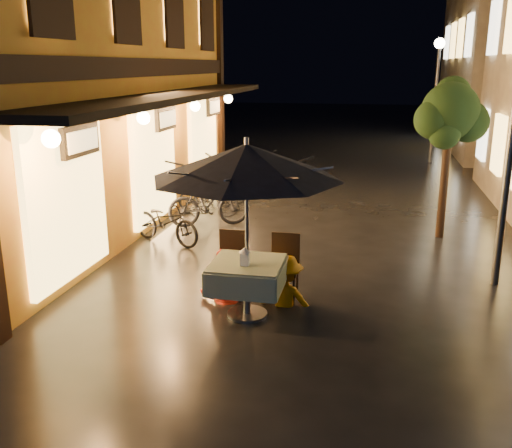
% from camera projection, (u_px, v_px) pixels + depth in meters
% --- Properties ---
extents(ground, '(90.00, 90.00, 0.00)m').
position_uv_depth(ground, '(289.00, 320.00, 7.74)').
color(ground, black).
rests_on(ground, ground).
extents(west_building, '(5.90, 11.40, 7.40)m').
position_uv_depth(west_building, '(43.00, 46.00, 11.64)').
color(west_building, gold).
rests_on(west_building, ground).
extents(street_tree, '(1.43, 1.20, 3.15)m').
position_uv_depth(street_tree, '(451.00, 115.00, 10.87)').
color(street_tree, black).
rests_on(street_tree, ground).
extents(streetlamp_far, '(0.36, 0.36, 4.23)m').
position_uv_depth(streetlamp_far, '(437.00, 78.00, 19.57)').
color(streetlamp_far, '#59595E').
rests_on(streetlamp_far, ground).
extents(cafe_table, '(0.99, 0.99, 0.78)m').
position_uv_depth(cafe_table, '(247.00, 275.00, 7.75)').
color(cafe_table, '#59595E').
rests_on(cafe_table, ground).
extents(patio_umbrella, '(2.54, 2.54, 2.46)m').
position_uv_depth(patio_umbrella, '(247.00, 162.00, 7.33)').
color(patio_umbrella, '#59595E').
rests_on(patio_umbrella, ground).
extents(cafe_chair_left, '(0.42, 0.42, 0.97)m').
position_uv_depth(cafe_chair_left, '(232.00, 259.00, 8.54)').
color(cafe_chair_left, black).
rests_on(cafe_chair_left, ground).
extents(cafe_chair_right, '(0.42, 0.42, 0.97)m').
position_uv_depth(cafe_chair_right, '(284.00, 263.00, 8.38)').
color(cafe_chair_right, black).
rests_on(cafe_chair_right, ground).
extents(table_lantern, '(0.16, 0.16, 0.25)m').
position_uv_depth(table_lantern, '(245.00, 255.00, 7.54)').
color(table_lantern, white).
rests_on(table_lantern, cafe_table).
extents(person_orange, '(0.81, 0.68, 1.50)m').
position_uv_depth(person_orange, '(223.00, 250.00, 8.29)').
color(person_orange, red).
rests_on(person_orange, ground).
extents(person_yellow, '(0.92, 0.54, 1.42)m').
position_uv_depth(person_yellow, '(285.00, 257.00, 8.12)').
color(person_yellow, orange).
rests_on(person_yellow, ground).
extents(bicycle_0, '(1.74, 1.19, 0.86)m').
position_uv_depth(bicycle_0, '(166.00, 222.00, 10.99)').
color(bicycle_0, black).
rests_on(bicycle_0, ground).
extents(bicycle_1, '(1.79, 1.17, 1.05)m').
position_uv_depth(bicycle_1, '(209.00, 202.00, 12.15)').
color(bicycle_1, black).
rests_on(bicycle_1, ground).
extents(bicycle_2, '(1.58, 0.75, 0.80)m').
position_uv_depth(bicycle_2, '(208.00, 198.00, 13.10)').
color(bicycle_2, black).
rests_on(bicycle_2, ground).
extents(bicycle_3, '(1.61, 0.87, 0.93)m').
position_uv_depth(bicycle_3, '(221.00, 184.00, 14.33)').
color(bicycle_3, black).
rests_on(bicycle_3, ground).
extents(bicycle_4, '(1.78, 1.11, 0.88)m').
position_uv_depth(bicycle_4, '(235.00, 177.00, 15.31)').
color(bicycle_4, black).
rests_on(bicycle_4, ground).
extents(bicycle_5, '(1.70, 0.74, 0.99)m').
position_uv_depth(bicycle_5, '(253.00, 167.00, 16.47)').
color(bicycle_5, black).
rests_on(bicycle_5, ground).
extents(bicycle_6, '(1.78, 1.19, 0.89)m').
position_uv_depth(bicycle_6, '(258.00, 164.00, 17.29)').
color(bicycle_6, black).
rests_on(bicycle_6, ground).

